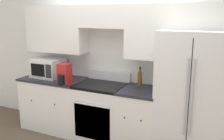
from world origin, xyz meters
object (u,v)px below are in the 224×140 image
microwave (48,68)px  bottle (140,78)px  oven_range (101,111)px  refrigerator (193,96)px

microwave → bottle: size_ratio=1.74×
oven_range → bottle: 0.82m
oven_range → bottle: (0.57, 0.19, 0.56)m
oven_range → refrigerator: bearing=3.1°
bottle → oven_range: bearing=-161.4°
refrigerator → oven_range: bearing=-176.9°
oven_range → refrigerator: 1.45m
microwave → oven_range: bearing=-1.8°
refrigerator → bottle: bearing=171.6°
refrigerator → microwave: size_ratio=3.50×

